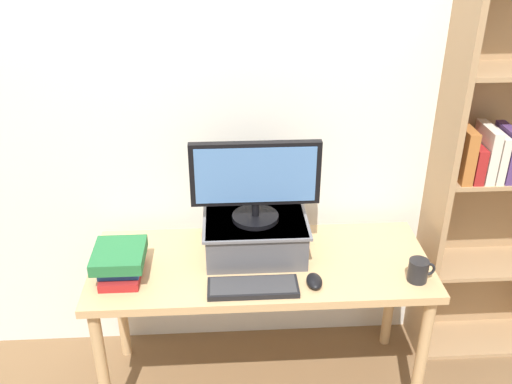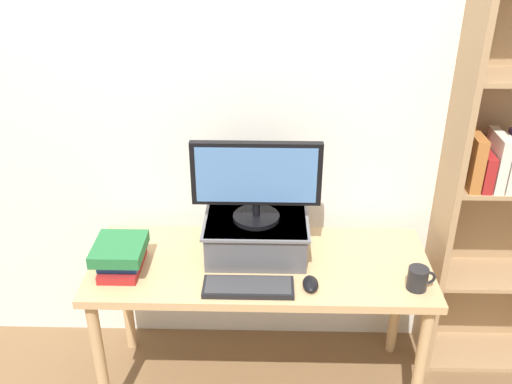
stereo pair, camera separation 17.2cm
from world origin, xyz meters
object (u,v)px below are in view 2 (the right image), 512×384
(riser_box, at_px, (256,234))
(book_stack, at_px, (121,255))
(computer_monitor, at_px, (256,179))
(keyboard, at_px, (248,287))
(desk, at_px, (260,277))
(coffee_mug, at_px, (418,278))
(computer_mouse, at_px, (311,284))

(riser_box, xyz_separation_m, book_stack, (-0.56, -0.14, -0.02))
(computer_monitor, distance_m, book_stack, 0.65)
(riser_box, xyz_separation_m, keyboard, (-0.03, -0.27, -0.08))
(desk, bearing_deg, riser_box, 103.98)
(keyboard, height_order, book_stack, book_stack)
(coffee_mug, bearing_deg, keyboard, -177.86)
(computer_monitor, bearing_deg, computer_mouse, -48.33)
(desk, relative_size, riser_box, 3.23)
(desk, height_order, computer_mouse, computer_mouse)
(riser_box, distance_m, book_stack, 0.58)
(desk, bearing_deg, keyboard, -102.84)
(computer_monitor, distance_m, coffee_mug, 0.76)
(computer_monitor, relative_size, computer_mouse, 5.17)
(computer_mouse, bearing_deg, riser_box, 131.51)
(book_stack, height_order, coffee_mug, book_stack)
(computer_monitor, xyz_separation_m, coffee_mug, (0.65, -0.24, -0.31))
(riser_box, height_order, computer_mouse, riser_box)
(computer_monitor, height_order, keyboard, computer_monitor)
(riser_box, distance_m, keyboard, 0.28)
(desk, distance_m, coffee_mug, 0.66)
(coffee_mug, bearing_deg, desk, 164.95)
(computer_mouse, relative_size, coffee_mug, 0.93)
(computer_mouse, xyz_separation_m, coffee_mug, (0.43, 0.01, 0.03))
(desk, xyz_separation_m, computer_mouse, (0.20, -0.18, 0.10))
(keyboard, bearing_deg, coffee_mug, 2.14)
(keyboard, xyz_separation_m, coffee_mug, (0.67, 0.03, 0.04))
(desk, height_order, keyboard, keyboard)
(keyboard, relative_size, coffee_mug, 3.23)
(computer_monitor, xyz_separation_m, keyboard, (-0.03, -0.27, -0.35))
(riser_box, distance_m, computer_monitor, 0.27)
(keyboard, distance_m, computer_mouse, 0.25)
(riser_box, bearing_deg, desk, -76.02)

